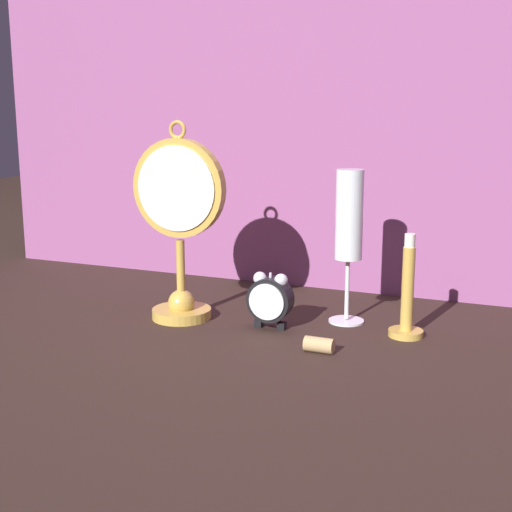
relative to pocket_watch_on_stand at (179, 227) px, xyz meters
name	(u,v)px	position (x,y,z in m)	size (l,w,h in m)	color
ground_plane	(236,335)	(0.12, -0.04, -0.15)	(4.00, 4.00, 0.00)	black
fabric_backdrop_drape	(308,76)	(0.12, 0.28, 0.24)	(1.34, 0.01, 0.79)	#8E4C7F
pocket_watch_on_stand	(179,227)	(0.00, 0.00, 0.00)	(0.16, 0.10, 0.32)	gold
alarm_clock_twin_bell	(270,298)	(0.15, 0.00, -0.10)	(0.07, 0.03, 0.09)	black
champagne_flute	(349,225)	(0.26, 0.08, 0.01)	(0.06, 0.06, 0.25)	silver
brass_candlestick	(407,302)	(0.36, 0.05, -0.10)	(0.05, 0.05, 0.16)	gold
wine_cork	(319,345)	(0.26, -0.07, -0.14)	(0.02, 0.02, 0.04)	tan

